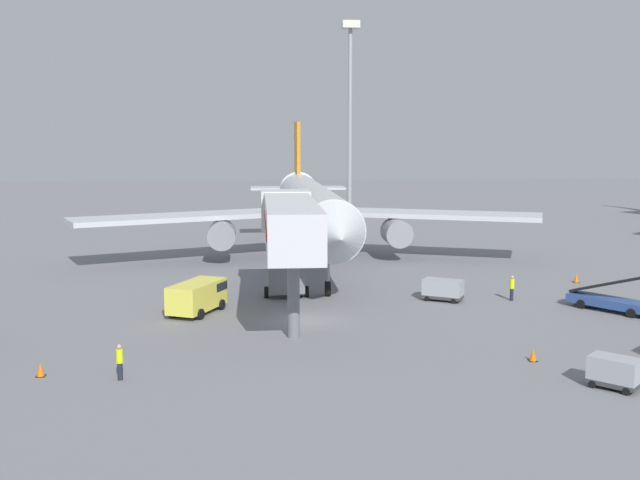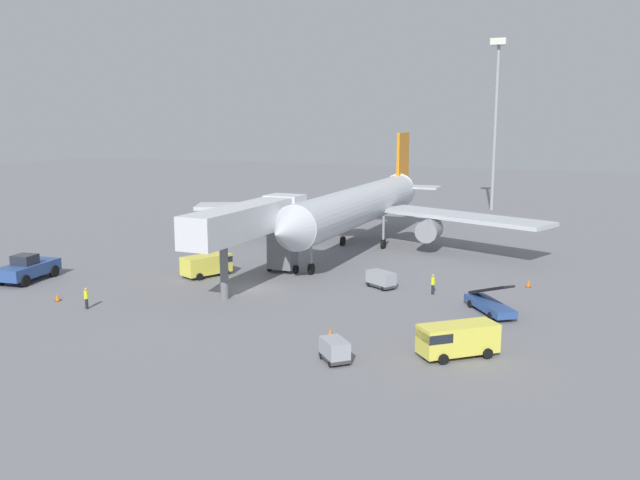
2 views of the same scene
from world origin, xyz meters
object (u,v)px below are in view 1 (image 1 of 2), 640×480
object	(u,v)px
airplane_at_gate	(310,208)
baggage_cart_outer_right	(443,289)
baggage_cart_far_right	(615,371)
safety_cone_charlie	(576,278)
safety_cone_alpha	(40,370)
service_van_rear_right	(198,295)
apron_light_mast	(350,83)
jet_bridge	(289,227)
ground_crew_worker_midground	(120,361)
safety_cone_bravo	(533,355)
ground_crew_worker_foreground	(512,287)
belt_loader_truck	(612,300)

from	to	relation	value
airplane_at_gate	baggage_cart_outer_right	bearing A→B (deg)	-65.24
airplane_at_gate	baggage_cart_far_right	size ratio (longest dim) A/B	17.82
safety_cone_charlie	safety_cone_alpha	bearing A→B (deg)	-150.60
safety_cone_alpha	service_van_rear_right	bearing A→B (deg)	61.98
safety_cone_charlie	apron_light_mast	distance (m)	54.67
jet_bridge	ground_crew_worker_midground	size ratio (longest dim) A/B	10.14
ground_crew_worker_midground	apron_light_mast	xyz separation A→B (m)	(20.56, 71.24, 17.70)
airplane_at_gate	service_van_rear_right	bearing A→B (deg)	-115.15
safety_cone_bravo	ground_crew_worker_foreground	bearing A→B (deg)	74.54
belt_loader_truck	safety_cone_alpha	bearing A→B (deg)	-162.89
safety_cone_alpha	safety_cone_charlie	bearing A→B (deg)	29.40
baggage_cart_outer_right	safety_cone_bravo	xyz separation A→B (m)	(0.92, -14.40, -0.50)
jet_bridge	safety_cone_alpha	bearing A→B (deg)	-138.27
service_van_rear_right	jet_bridge	bearing A→B (deg)	-12.99
safety_cone_charlie	ground_crew_worker_foreground	bearing A→B (deg)	-141.21
service_van_rear_right	ground_crew_worker_midground	world-z (taller)	service_van_rear_right
airplane_at_gate	baggage_cart_outer_right	distance (m)	19.14
baggage_cart_outer_right	ground_crew_worker_midground	distance (m)	24.90
baggage_cart_far_right	belt_loader_truck	bearing A→B (deg)	63.87
service_van_rear_right	safety_cone_alpha	world-z (taller)	service_van_rear_right
baggage_cart_outer_right	ground_crew_worker_foreground	bearing A→B (deg)	-4.90
airplane_at_gate	apron_light_mast	size ratio (longest dim) A/B	1.62
safety_cone_alpha	baggage_cart_outer_right	bearing A→B (deg)	31.85
baggage_cart_outer_right	safety_cone_bravo	bearing A→B (deg)	-86.34
ground_crew_worker_midground	safety_cone_alpha	bearing A→B (deg)	166.72
ground_crew_worker_foreground	safety_cone_alpha	size ratio (longest dim) A/B	2.66
belt_loader_truck	baggage_cart_far_right	distance (m)	16.31
service_van_rear_right	ground_crew_worker_midground	bearing A→B (deg)	-101.76
jet_bridge	apron_light_mast	distance (m)	61.70
safety_cone_alpha	safety_cone_charlie	xyz separation A→B (m)	(35.49, 20.00, 0.01)
baggage_cart_outer_right	ground_crew_worker_foreground	world-z (taller)	ground_crew_worker_foreground
service_van_rear_right	apron_light_mast	size ratio (longest dim) A/B	0.19
belt_loader_truck	baggage_cart_far_right	world-z (taller)	belt_loader_truck
safety_cone_bravo	safety_cone_charlie	xyz separation A→B (m)	(11.18, 19.86, 0.01)
safety_cone_alpha	safety_cone_charlie	size ratio (longest dim) A/B	0.97
safety_cone_alpha	safety_cone_charlie	world-z (taller)	safety_cone_charlie
airplane_at_gate	safety_cone_bravo	world-z (taller)	airplane_at_gate
baggage_cart_outer_right	belt_loader_truck	bearing A→B (deg)	-22.38
ground_crew_worker_foreground	safety_cone_charlie	xyz separation A→B (m)	(7.31, 5.87, -0.60)
ground_crew_worker_foreground	safety_cone_bravo	bearing A→B (deg)	-105.46
ground_crew_worker_foreground	safety_cone_charlie	distance (m)	9.40
airplane_at_gate	belt_loader_truck	xyz separation A→B (m)	(18.01, -21.16, -4.26)
baggage_cart_far_right	safety_cone_bravo	size ratio (longest dim) A/B	3.73
ground_crew_worker_foreground	service_van_rear_right	bearing A→B (deg)	-175.78
jet_bridge	baggage_cart_outer_right	distance (m)	12.35
baggage_cart_far_right	baggage_cart_outer_right	world-z (taller)	baggage_cart_outer_right
service_van_rear_right	baggage_cart_outer_right	size ratio (longest dim) A/B	1.71
jet_bridge	ground_crew_worker_foreground	xyz separation A→B (m)	(15.65, 2.94, -4.74)
jet_bridge	baggage_cart_outer_right	bearing A→B (deg)	17.15
safety_cone_alpha	ground_crew_worker_foreground	bearing A→B (deg)	26.62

